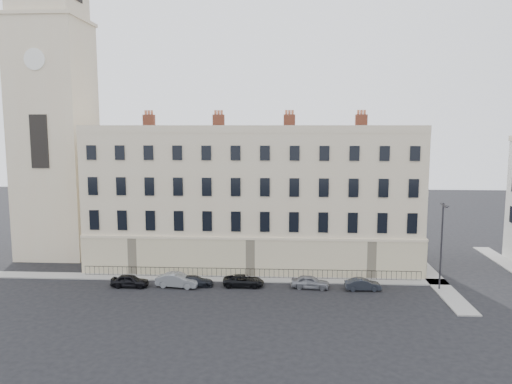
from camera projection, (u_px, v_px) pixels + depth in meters
ground at (311, 297)px, 46.14m from camera, size 160.00×160.00×0.00m
terrace at (254, 198)px, 57.33m from camera, size 36.22×12.22×17.00m
church_tower at (53, 101)px, 59.21m from camera, size 8.00×8.13×44.00m
pavement_terrace at (211, 278)px, 51.65m from camera, size 48.00×2.00×0.12m
pavement_east_return at (429, 273)px, 53.31m from camera, size 2.00×24.00×0.12m
railings at (250, 273)px, 51.75m from camera, size 35.00×0.04×0.96m
car_a at (130, 281)px, 49.00m from camera, size 3.69×1.53×1.25m
car_b at (178, 280)px, 48.97m from camera, size 4.34×2.01×1.38m
car_c at (195, 281)px, 49.18m from camera, size 3.81×1.92×1.06m
car_d at (244, 281)px, 49.21m from camera, size 4.05×1.87×1.12m
car_e at (310, 282)px, 48.61m from camera, size 3.84×1.88×1.26m
car_f at (363, 284)px, 48.03m from camera, size 3.52×1.40×1.14m
streetlamp at (442, 242)px, 47.47m from camera, size 0.47×1.84×8.54m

